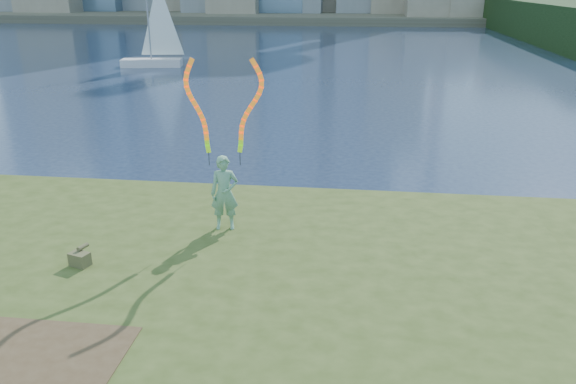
# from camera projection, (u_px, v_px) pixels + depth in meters

# --- Properties ---
(ground) EXTENTS (320.00, 320.00, 0.00)m
(ground) POSITION_uv_depth(u_px,v_px,m) (209.00, 315.00, 10.74)
(ground) COLOR #1A2842
(ground) RESTS_ON ground
(grassy_knoll) EXTENTS (20.00, 18.00, 0.80)m
(grassy_knoll) POSITION_uv_depth(u_px,v_px,m) (169.00, 379.00, 8.49)
(grassy_knoll) COLOR #374619
(grassy_knoll) RESTS_ON ground
(far_shore) EXTENTS (320.00, 40.00, 1.20)m
(far_shore) POSITION_uv_depth(u_px,v_px,m) (346.00, 15.00, 98.80)
(far_shore) COLOR #4B4637
(far_shore) RESTS_ON ground
(woman_with_ribbons) EXTENTS (2.05, 0.54, 4.05)m
(woman_with_ribbons) POSITION_uv_depth(u_px,v_px,m) (224.00, 168.00, 12.13)
(woman_with_ribbons) COLOR #227343
(woman_with_ribbons) RESTS_ON grassy_knoll
(canvas_bag) EXTENTS (0.43, 0.49, 0.36)m
(canvas_bag) POSITION_uv_depth(u_px,v_px,m) (80.00, 258.00, 10.89)
(canvas_bag) COLOR #444726
(canvas_bag) RESTS_ON grassy_knoll
(sailboat) EXTENTS (4.75, 2.10, 7.12)m
(sailboat) POSITION_uv_depth(u_px,v_px,m) (154.00, 50.00, 41.78)
(sailboat) COLOR silver
(sailboat) RESTS_ON ground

